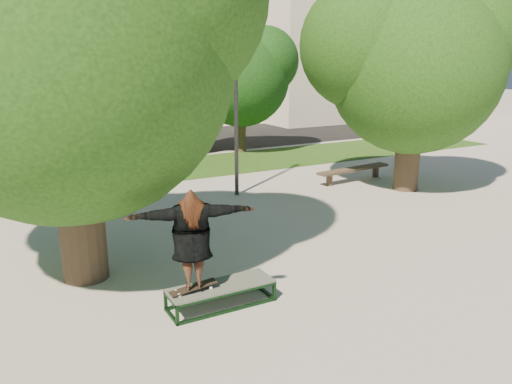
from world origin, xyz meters
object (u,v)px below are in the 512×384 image
tree_right (411,57)px  car_silver_b (129,132)px  bench (354,170)px  tree_left (57,34)px  lamppost (236,90)px  car_grey (128,132)px  grind_box (221,295)px  car_dark (49,132)px

tree_right → car_silver_b: 13.86m
bench → tree_left: bearing=-165.6°
lamppost → bench: bearing=-4.5°
car_grey → tree_left: bearing=-98.9°
tree_right → car_grey: size_ratio=1.10×
grind_box → bench: bearing=37.5°
car_dark → tree_left: bearing=-95.7°
grind_box → bench: bench is taller
lamppost → car_grey: size_ratio=1.04×
tree_left → bench: 10.97m
tree_left → grind_box: tree_left is taller
bench → car_dark: bearing=119.0°
tree_left → tree_right: tree_left is taller
lamppost → car_dark: size_ratio=1.22×
tree_right → grind_box: 10.19m
tree_left → lamppost: tree_left is taller
tree_left → tree_right: (10.21, 1.99, -0.33)m
bench → car_silver_b: car_silver_b is taller
lamppost → car_grey: 9.81m
car_dark → car_silver_b: car_dark is taller
tree_left → grind_box: 5.18m
tree_left → car_dark: tree_left is taller
bench → tree_right: bearing=-73.7°
lamppost → grind_box: 7.72m
tree_left → car_grey: tree_left is taller
car_silver_b → car_dark: bearing=159.8°
tree_left → car_dark: bearing=85.0°
tree_right → car_dark: tree_right is taller
tree_right → bench: (-0.65, 1.58, -3.71)m
grind_box → car_grey: car_grey is taller
lamppost → car_grey: bearing=94.9°
car_grey → car_silver_b: bearing=80.5°
tree_left → car_grey: (4.48, 13.39, -3.60)m
bench → car_dark: 14.29m
bench → car_dark: car_dark is taller
tree_right → bench: size_ratio=2.15×
tree_right → car_silver_b: (-5.42, 12.30, -3.41)m
car_grey → car_silver_b: 0.95m
lamppost → car_silver_b: size_ratio=1.30×
bench → grind_box: bearing=-148.5°
lamppost → car_silver_b: lamppost is taller
tree_right → car_grey: 13.17m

